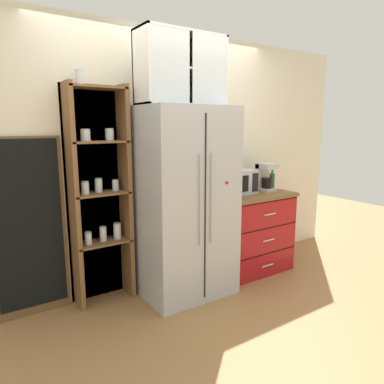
# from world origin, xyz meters

# --- Properties ---
(ground_plane) EXTENTS (10.75, 10.75, 0.00)m
(ground_plane) POSITION_xyz_m (0.00, 0.00, 0.00)
(ground_plane) COLOR #9E7042
(wall_back_cream) EXTENTS (5.05, 0.10, 2.55)m
(wall_back_cream) POSITION_xyz_m (0.00, 0.40, 1.27)
(wall_back_cream) COLOR silver
(wall_back_cream) RESTS_ON ground
(refrigerator) EXTENTS (0.85, 0.74, 1.80)m
(refrigerator) POSITION_xyz_m (0.00, -0.01, 0.90)
(refrigerator) COLOR #B7BABF
(refrigerator) RESTS_ON ground
(pantry_shelf_column) EXTENTS (0.56, 0.28, 2.07)m
(pantry_shelf_column) POSITION_xyz_m (-0.73, 0.29, 1.02)
(pantry_shelf_column) COLOR brown
(pantry_shelf_column) RESTS_ON ground
(counter_cabinet) EXTENTS (0.89, 0.65, 0.89)m
(counter_cabinet) POSITION_xyz_m (0.90, 0.04, 0.45)
(counter_cabinet) COLOR #A8161C
(counter_cabinet) RESTS_ON ground
(microwave) EXTENTS (0.44, 0.33, 0.26)m
(microwave) POSITION_xyz_m (0.70, 0.09, 1.02)
(microwave) COLOR #B7BABF
(microwave) RESTS_ON counter_cabinet
(coffee_maker) EXTENTS (0.17, 0.20, 0.31)m
(coffee_maker) POSITION_xyz_m (1.14, 0.05, 1.05)
(coffee_maker) COLOR #B7B7BC
(coffee_maker) RESTS_ON counter_cabinet
(mug_red) EXTENTS (0.12, 0.08, 0.08)m
(mug_red) POSITION_xyz_m (0.90, 0.06, 0.93)
(mug_red) COLOR red
(mug_red) RESTS_ON counter_cabinet
(mug_charcoal) EXTENTS (0.11, 0.07, 0.10)m
(mug_charcoal) POSITION_xyz_m (0.90, 0.05, 0.94)
(mug_charcoal) COLOR #2D2D33
(mug_charcoal) RESTS_ON counter_cabinet
(bottle_green) EXTENTS (0.06, 0.06, 0.26)m
(bottle_green) POSITION_xyz_m (1.29, 0.08, 1.00)
(bottle_green) COLOR #285B33
(bottle_green) RESTS_ON counter_cabinet
(upper_cabinet) EXTENTS (0.82, 0.32, 0.64)m
(upper_cabinet) POSITION_xyz_m (-0.00, 0.04, 2.11)
(upper_cabinet) COLOR silver
(upper_cabinet) RESTS_ON refrigerator
(chalkboard_menu) EXTENTS (0.60, 0.04, 1.54)m
(chalkboard_menu) POSITION_xyz_m (-1.32, 0.33, 0.77)
(chalkboard_menu) COLOR brown
(chalkboard_menu) RESTS_ON ground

